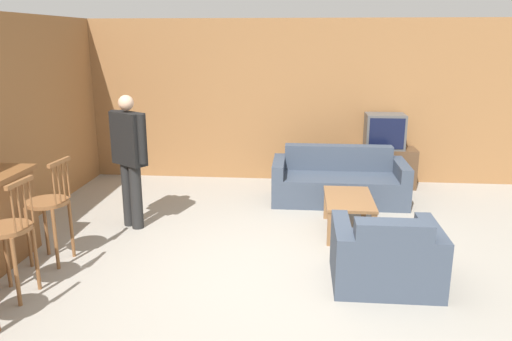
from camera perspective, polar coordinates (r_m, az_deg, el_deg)
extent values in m
plane|color=gray|center=(5.09, 0.83, -11.99)|extent=(24.00, 24.00, 0.00)
cube|color=olive|center=(8.20, 2.77, 7.91)|extent=(9.40, 0.08, 2.60)
cube|color=olive|center=(6.87, -25.64, 5.06)|extent=(0.08, 8.60, 2.60)
cylinder|color=brown|center=(4.99, -26.63, -5.95)|extent=(0.46, 0.46, 0.04)
cylinder|color=brown|center=(5.31, -26.60, -8.70)|extent=(0.04, 0.04, 0.64)
cylinder|color=brown|center=(5.14, -23.82, -9.12)|extent=(0.04, 0.04, 0.64)
cylinder|color=brown|center=(4.92, -25.72, -10.46)|extent=(0.04, 0.04, 0.64)
cylinder|color=brown|center=(4.92, -24.32, -3.30)|extent=(0.02, 0.02, 0.39)
cylinder|color=brown|center=(4.85, -24.87, -3.61)|extent=(0.02, 0.02, 0.39)
cylinder|color=brown|center=(4.78, -25.44, -3.92)|extent=(0.02, 0.02, 0.39)
cylinder|color=brown|center=(4.72, -26.02, -4.25)|extent=(0.02, 0.02, 0.39)
cube|color=brown|center=(4.76, -25.44, -1.26)|extent=(0.06, 0.37, 0.04)
cylinder|color=brown|center=(5.59, -22.77, -3.35)|extent=(0.47, 0.47, 0.04)
cylinder|color=brown|center=(5.90, -22.88, -5.96)|extent=(0.04, 0.04, 0.64)
cylinder|color=brown|center=(5.67, -24.53, -6.98)|extent=(0.04, 0.04, 0.64)
cylinder|color=brown|center=(5.74, -20.34, -6.26)|extent=(0.04, 0.04, 0.64)
cylinder|color=brown|center=(5.50, -21.93, -7.34)|extent=(0.04, 0.04, 0.64)
cylinder|color=brown|center=(5.54, -20.68, -0.98)|extent=(0.02, 0.02, 0.39)
cylinder|color=brown|center=(5.47, -21.14, -1.22)|extent=(0.02, 0.02, 0.39)
cylinder|color=brown|center=(5.40, -21.61, -1.47)|extent=(0.02, 0.02, 0.39)
cylinder|color=brown|center=(5.33, -22.09, -1.73)|extent=(0.02, 0.02, 0.39)
cube|color=brown|center=(5.38, -21.59, 0.90)|extent=(0.07, 0.37, 0.04)
cube|color=#384251|center=(7.31, 9.42, -2.01)|extent=(1.58, 0.88, 0.40)
cube|color=#384251|center=(7.53, 9.37, 1.49)|extent=(1.58, 0.22, 0.37)
cube|color=#384251|center=(7.27, 2.60, -1.09)|extent=(0.16, 0.88, 0.60)
cube|color=#384251|center=(7.40, 16.17, -1.38)|extent=(0.16, 0.88, 0.60)
cube|color=#384251|center=(5.05, 14.48, -10.25)|extent=(0.68, 0.83, 0.40)
cube|color=#384251|center=(4.63, 15.38, -7.69)|extent=(0.68, 0.22, 0.35)
cube|color=#384251|center=(5.10, 19.26, -9.21)|extent=(0.16, 0.83, 0.59)
cube|color=#384251|center=(4.96, 9.71, -9.25)|extent=(0.16, 0.83, 0.59)
cube|color=brown|center=(6.14, 10.58, -3.22)|extent=(0.57, 0.97, 0.04)
cube|color=brown|center=(5.77, 8.44, -6.61)|extent=(0.06, 0.06, 0.40)
cube|color=brown|center=(5.83, 13.27, -6.66)|extent=(0.06, 0.06, 0.40)
cube|color=brown|center=(6.60, 8.03, -3.78)|extent=(0.06, 0.06, 0.40)
cube|color=brown|center=(6.65, 12.24, -3.85)|extent=(0.06, 0.06, 0.40)
cube|color=#513823|center=(8.18, 14.22, 0.37)|extent=(1.02, 0.45, 0.62)
cube|color=#4C4C4C|center=(8.06, 14.48, 4.37)|extent=(0.60, 0.43, 0.54)
cube|color=black|center=(7.85, 14.73, 4.08)|extent=(0.53, 0.01, 0.47)
cylinder|color=black|center=(6.46, -14.40, -2.66)|extent=(0.14, 0.14, 0.81)
cylinder|color=black|center=(6.33, -13.52, -2.96)|extent=(0.14, 0.14, 0.81)
cube|color=black|center=(6.22, -14.39, 3.56)|extent=(0.49, 0.42, 0.64)
cylinder|color=black|center=(6.42, -15.77, 4.05)|extent=(0.09, 0.09, 0.59)
cylinder|color=black|center=(6.01, -12.94, 3.51)|extent=(0.09, 0.09, 0.59)
sphere|color=tan|center=(6.15, -14.65, 7.49)|extent=(0.19, 0.19, 0.19)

